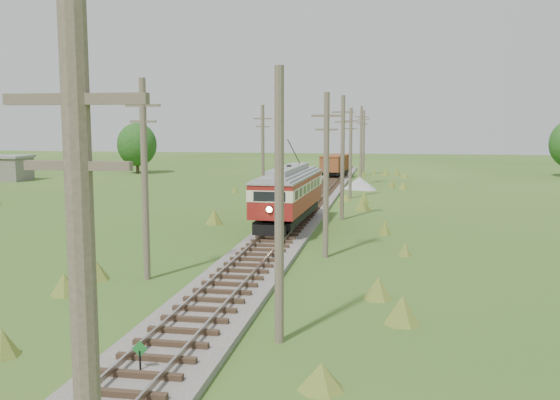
% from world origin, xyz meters
% --- Properties ---
extents(railbed_main, '(3.60, 96.00, 0.57)m').
position_xyz_m(railbed_main, '(0.00, 34.00, 0.19)').
color(railbed_main, '#605B54').
rests_on(railbed_main, ground).
extents(switch_marker, '(0.45, 0.06, 1.08)m').
position_xyz_m(switch_marker, '(-0.20, 1.50, 0.63)').
color(switch_marker, black).
rests_on(switch_marker, ground).
extents(streetcar, '(3.19, 11.98, 5.44)m').
position_xyz_m(streetcar, '(-0.00, 26.48, 2.55)').
color(streetcar, black).
rests_on(streetcar, ground).
extents(gondola, '(3.51, 7.65, 2.45)m').
position_xyz_m(gondola, '(0.00, 64.09, 1.88)').
color(gondola, black).
rests_on(gondola, ground).
extents(gravel_pile, '(3.61, 3.83, 1.31)m').
position_xyz_m(gravel_pile, '(3.63, 52.46, 0.61)').
color(gravel_pile, gray).
rests_on(gravel_pile, ground).
extents(utility_pole_r_0, '(1.60, 0.30, 8.50)m').
position_xyz_m(utility_pole_r_0, '(3.20, -8.00, 4.37)').
color(utility_pole_r_0, brown).
rests_on(utility_pole_r_0, ground).
extents(utility_pole_r_1, '(0.30, 0.30, 8.80)m').
position_xyz_m(utility_pole_r_1, '(3.10, 5.00, 4.40)').
color(utility_pole_r_1, brown).
rests_on(utility_pole_r_1, ground).
extents(utility_pole_r_2, '(1.60, 0.30, 8.60)m').
position_xyz_m(utility_pole_r_2, '(3.30, 18.00, 4.42)').
color(utility_pole_r_2, brown).
rests_on(utility_pole_r_2, ground).
extents(utility_pole_r_3, '(1.60, 0.30, 9.00)m').
position_xyz_m(utility_pole_r_3, '(3.20, 31.00, 4.63)').
color(utility_pole_r_3, brown).
rests_on(utility_pole_r_3, ground).
extents(utility_pole_r_4, '(1.60, 0.30, 8.40)m').
position_xyz_m(utility_pole_r_4, '(3.00, 44.00, 4.32)').
color(utility_pole_r_4, brown).
rests_on(utility_pole_r_4, ground).
extents(utility_pole_r_5, '(1.60, 0.30, 8.90)m').
position_xyz_m(utility_pole_r_5, '(3.40, 57.00, 4.58)').
color(utility_pole_r_5, brown).
rests_on(utility_pole_r_5, ground).
extents(utility_pole_r_6, '(1.60, 0.30, 8.70)m').
position_xyz_m(utility_pole_r_6, '(3.20, 70.00, 4.47)').
color(utility_pole_r_6, brown).
rests_on(utility_pole_r_6, ground).
extents(utility_pole_l_a, '(1.60, 0.30, 9.00)m').
position_xyz_m(utility_pole_l_a, '(-4.20, 12.00, 4.63)').
color(utility_pole_l_a, brown).
rests_on(utility_pole_l_a, ground).
extents(utility_pole_l_b, '(1.60, 0.30, 8.60)m').
position_xyz_m(utility_pole_l_b, '(-4.50, 40.00, 4.42)').
color(utility_pole_l_b, brown).
rests_on(utility_pole_l_b, ground).
extents(tree_mid_a, '(5.46, 5.46, 7.03)m').
position_xyz_m(tree_mid_a, '(-28.00, 68.00, 4.02)').
color(tree_mid_a, '#38281C').
rests_on(tree_mid_a, ground).
extents(shed, '(6.40, 4.40, 3.10)m').
position_xyz_m(shed, '(-40.00, 55.00, 1.57)').
color(shed, slate).
rests_on(shed, ground).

